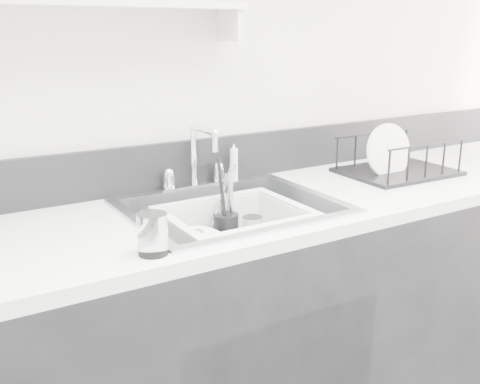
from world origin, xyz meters
TOP-DOWN VIEW (x-y plane):
  - counter_run at (0.00, 1.19)m, footprint 3.20×0.62m
  - backsplash at (0.00, 1.49)m, footprint 3.20×0.02m
  - sink at (0.00, 1.19)m, footprint 0.64×0.52m
  - faucet at (0.00, 1.44)m, footprint 0.26×0.18m
  - side_sprayer at (0.16, 1.44)m, footprint 0.03×0.03m
  - wall_shelf at (-0.35, 1.42)m, footprint 1.00×0.16m
  - wash_tub at (-0.00, 1.17)m, footprint 0.44×0.37m
  - plate_stack at (-0.10, 1.16)m, footprint 0.24×0.23m
  - utensil_cup at (0.02, 1.27)m, footprint 0.08×0.08m
  - ladle at (-0.06, 1.18)m, footprint 0.23×0.26m
  - tumbler_in_tub at (0.10, 1.22)m, footprint 0.08×0.08m
  - tumbler_counter at (-0.36, 0.96)m, footprint 0.08×0.08m
  - dish_rack at (0.75, 1.23)m, footprint 0.42×0.32m
  - bowl_small at (0.08, 1.14)m, footprint 0.10×0.10m

SIDE VIEW (x-z plane):
  - counter_run at x=0.00m, z-range 0.00..0.92m
  - bowl_small at x=0.08m, z-range 0.77..0.80m
  - plate_stack at x=-0.10m, z-range 0.75..0.84m
  - ladle at x=-0.06m, z-range 0.77..0.84m
  - tumbler_in_tub at x=0.10m, z-range 0.77..0.86m
  - utensil_cup at x=0.02m, z-range 0.69..0.97m
  - sink at x=0.00m, z-range 0.73..0.93m
  - wash_tub at x=0.00m, z-range 0.75..0.92m
  - tumbler_counter at x=-0.36m, z-range 0.92..1.02m
  - faucet at x=0.00m, z-range 0.87..1.09m
  - side_sprayer at x=0.16m, z-range 0.92..1.06m
  - dish_rack at x=0.75m, z-range 0.92..1.06m
  - backsplash at x=0.00m, z-range 0.92..1.08m
  - wall_shelf at x=-0.35m, z-range 1.45..1.57m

